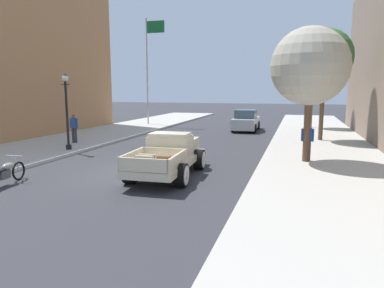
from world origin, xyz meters
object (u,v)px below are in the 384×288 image
at_px(car_background_silver, 246,121).
at_px(street_tree_third, 313,68).
at_px(motorcycle_parked, 4,173).
at_px(pedestrian_sidewalk_left, 74,127).
at_px(flagpole, 149,60).
at_px(street_tree_nearest, 310,67).
at_px(street_tree_second, 325,57).
at_px(hotrod_truck_cream, 170,155).
at_px(pedestrian_sidewalk_right, 307,139).
at_px(street_lamp_near, 67,106).

relative_size(car_background_silver, street_tree_third, 0.70).
relative_size(motorcycle_parked, car_background_silver, 0.49).
distance_m(pedestrian_sidewalk_left, flagpole, 12.58).
bearing_deg(street_tree_nearest, flagpole, 134.17).
bearing_deg(street_tree_nearest, car_background_silver, 109.71).
relative_size(motorcycle_parked, street_tree_second, 0.32).
relative_size(hotrod_truck_cream, pedestrian_sidewalk_right, 3.03).
bearing_deg(street_tree_third, street_lamp_near, -129.41).
bearing_deg(car_background_silver, motorcycle_parked, -106.61).
xyz_separation_m(pedestrian_sidewalk_left, flagpole, (-0.33, 11.67, 4.68)).
height_order(hotrod_truck_cream, car_background_silver, car_background_silver).
distance_m(motorcycle_parked, car_background_silver, 19.06).
height_order(street_lamp_near, flagpole, flagpole).
bearing_deg(flagpole, pedestrian_sidewalk_left, -88.39).
bearing_deg(motorcycle_parked, pedestrian_sidewalk_left, 110.16).
bearing_deg(pedestrian_sidewalk_left, motorcycle_parked, -69.84).
distance_m(hotrod_truck_cream, street_lamp_near, 7.42).
xyz_separation_m(hotrod_truck_cream, pedestrian_sidewalk_right, (5.00, 3.48, 0.33)).
distance_m(pedestrian_sidewalk_right, street_lamp_near, 11.70).
height_order(pedestrian_sidewalk_right, street_tree_second, street_tree_second).
relative_size(hotrod_truck_cream, car_background_silver, 1.16).
xyz_separation_m(pedestrian_sidewalk_right, street_tree_second, (0.93, 6.86, 4.00)).
distance_m(flagpole, street_tree_nearest, 18.73).
xyz_separation_m(motorcycle_parked, street_tree_nearest, (9.69, 6.40, 3.68)).
bearing_deg(pedestrian_sidewalk_right, flagpole, 134.63).
bearing_deg(pedestrian_sidewalk_right, street_tree_third, 87.80).
bearing_deg(pedestrian_sidewalk_left, street_lamp_near, -61.96).
bearing_deg(street_tree_third, hotrod_truck_cream, -107.38).
height_order(flagpole, street_tree_nearest, flagpole).
bearing_deg(motorcycle_parked, flagpole, 99.49).
height_order(hotrod_truck_cream, street_tree_nearest, street_tree_nearest).
relative_size(car_background_silver, street_lamp_near, 1.12).
relative_size(pedestrian_sidewalk_right, flagpole, 0.18).
xyz_separation_m(motorcycle_parked, street_tree_third, (10.29, 20.84, 4.47)).
xyz_separation_m(street_tree_nearest, street_tree_third, (0.60, 14.43, 0.79)).
bearing_deg(motorcycle_parked, hotrod_truck_cream, 33.11).
distance_m(motorcycle_parked, pedestrian_sidewalk_left, 8.67).
height_order(car_background_silver, street_tree_second, street_tree_second).
xyz_separation_m(street_tree_nearest, street_tree_second, (0.98, 7.02, 0.96)).
height_order(hotrod_truck_cream, pedestrian_sidewalk_left, pedestrian_sidewalk_left).
bearing_deg(pedestrian_sidewalk_right, street_lamp_near, -177.38).
height_order(car_background_silver, pedestrian_sidewalk_left, pedestrian_sidewalk_left).
bearing_deg(hotrod_truck_cream, car_background_silver, 87.33).
relative_size(hotrod_truck_cream, street_lamp_near, 1.30).
height_order(car_background_silver, street_tree_third, street_tree_third).
xyz_separation_m(car_background_silver, pedestrian_sidewalk_right, (4.30, -11.69, 0.32)).
bearing_deg(street_tree_second, car_background_silver, 137.23).
bearing_deg(hotrod_truck_cream, street_lamp_near, 156.00).
bearing_deg(hotrod_truck_cream, pedestrian_sidewalk_left, 146.94).
distance_m(car_background_silver, street_tree_second, 8.32).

